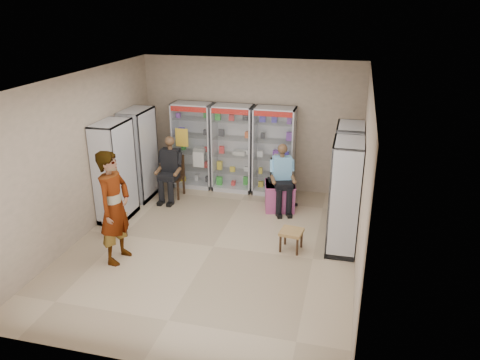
% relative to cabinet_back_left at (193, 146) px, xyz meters
% --- Properties ---
extents(floor, '(6.00, 6.00, 0.00)m').
position_rel_cabinet_back_left_xyz_m(floor, '(1.30, -2.73, -1.00)').
color(floor, tan).
rests_on(floor, ground).
extents(room_shell, '(5.02, 6.02, 3.01)m').
position_rel_cabinet_back_left_xyz_m(room_shell, '(1.30, -2.73, 0.97)').
color(room_shell, tan).
rests_on(room_shell, ground).
extents(cabinet_back_left, '(0.90, 0.50, 2.00)m').
position_rel_cabinet_back_left_xyz_m(cabinet_back_left, '(0.00, 0.00, 0.00)').
color(cabinet_back_left, '#ADB0B4').
rests_on(cabinet_back_left, floor).
extents(cabinet_back_mid, '(0.90, 0.50, 2.00)m').
position_rel_cabinet_back_left_xyz_m(cabinet_back_mid, '(0.95, 0.00, 0.00)').
color(cabinet_back_mid, silver).
rests_on(cabinet_back_mid, floor).
extents(cabinet_back_right, '(0.90, 0.50, 2.00)m').
position_rel_cabinet_back_left_xyz_m(cabinet_back_right, '(1.90, 0.00, 0.00)').
color(cabinet_back_right, '#AFB1B6').
rests_on(cabinet_back_right, floor).
extents(cabinet_right_far, '(0.90, 0.50, 2.00)m').
position_rel_cabinet_back_left_xyz_m(cabinet_right_far, '(3.53, -1.13, 0.00)').
color(cabinet_right_far, '#A7A9AE').
rests_on(cabinet_right_far, floor).
extents(cabinet_right_near, '(0.90, 0.50, 2.00)m').
position_rel_cabinet_back_left_xyz_m(cabinet_right_near, '(3.53, -2.23, 0.00)').
color(cabinet_right_near, '#AFB3B7').
rests_on(cabinet_right_near, floor).
extents(cabinet_left_far, '(0.90, 0.50, 2.00)m').
position_rel_cabinet_back_left_xyz_m(cabinet_left_far, '(-0.93, -0.93, 0.00)').
color(cabinet_left_far, silver).
rests_on(cabinet_left_far, floor).
extents(cabinet_left_near, '(0.90, 0.50, 2.00)m').
position_rel_cabinet_back_left_xyz_m(cabinet_left_near, '(-0.93, -2.03, 0.00)').
color(cabinet_left_near, '#A2A4A9').
rests_on(cabinet_left_near, floor).
extents(wooden_chair, '(0.42, 0.42, 0.94)m').
position_rel_cabinet_back_left_xyz_m(wooden_chair, '(-0.25, -0.73, -0.53)').
color(wooden_chair, black).
rests_on(wooden_chair, floor).
extents(seated_customer, '(0.44, 0.60, 1.34)m').
position_rel_cabinet_back_left_xyz_m(seated_customer, '(-0.25, -0.78, -0.33)').
color(seated_customer, black).
rests_on(seated_customer, floor).
extents(office_chair, '(0.74, 0.74, 1.06)m').
position_rel_cabinet_back_left_xyz_m(office_chair, '(2.21, -0.74, -0.47)').
color(office_chair, black).
rests_on(office_chair, floor).
extents(seated_shopkeeper, '(0.62, 0.73, 1.35)m').
position_rel_cabinet_back_left_xyz_m(seated_shopkeeper, '(2.21, -0.79, -0.33)').
color(seated_shopkeeper, '#76B3EA').
rests_on(seated_shopkeeper, floor).
extents(pink_trunk, '(0.71, 0.70, 0.58)m').
position_rel_cabinet_back_left_xyz_m(pink_trunk, '(2.19, -0.82, -0.71)').
color(pink_trunk, '#BE4C97').
rests_on(pink_trunk, floor).
extents(tea_glass, '(0.07, 0.07, 0.10)m').
position_rel_cabinet_back_left_xyz_m(tea_glass, '(2.13, -0.84, -0.37)').
color(tea_glass, '#542207').
rests_on(tea_glass, pink_trunk).
extents(woven_stool_a, '(0.43, 0.43, 0.38)m').
position_rel_cabinet_back_left_xyz_m(woven_stool_a, '(2.68, -2.50, -0.81)').
color(woven_stool_a, olive).
rests_on(woven_stool_a, floor).
extents(woven_stool_b, '(0.48, 0.48, 0.36)m').
position_rel_cabinet_back_left_xyz_m(woven_stool_b, '(-0.60, -2.68, -0.82)').
color(woven_stool_b, '#A87446').
rests_on(woven_stool_b, floor).
extents(standing_man, '(0.53, 0.75, 1.95)m').
position_rel_cabinet_back_left_xyz_m(standing_man, '(-0.14, -3.53, -0.02)').
color(standing_man, gray).
rests_on(standing_man, floor).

